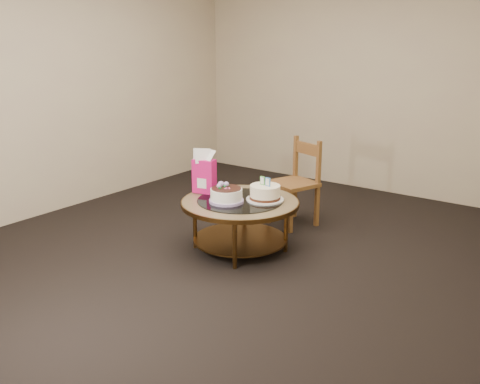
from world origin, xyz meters
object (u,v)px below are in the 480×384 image
Objects in this scene: decorated_cake at (226,196)px; gift_bag at (204,172)px; cream_cake at (265,193)px; coffee_table at (240,209)px; dining_chair at (296,182)px.

gift_bag is (-0.33, 0.11, 0.14)m from decorated_cake.
coffee_table is at bearing -137.09° from cream_cake.
cream_cake reaches higher than coffee_table.
coffee_table is 3.46× the size of decorated_cake.
coffee_table is 0.26m from cream_cake.
dining_chair reaches higher than decorated_cake.
cream_cake is at bearing 34.74° from coffee_table.
gift_bag is (-0.57, -0.13, 0.13)m from cream_cake.
gift_bag reaches higher than cream_cake.
decorated_cake is at bearing -31.81° from gift_bag.
gift_bag is at bearing -159.09° from cream_cake.
gift_bag reaches higher than coffee_table.
decorated_cake reaches higher than coffee_table.
gift_bag is at bearing 161.32° from decorated_cake.
cream_cake is 0.38× the size of dining_chair.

